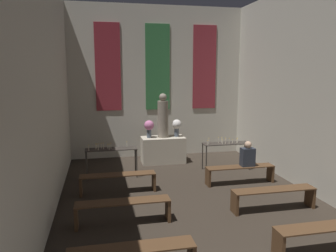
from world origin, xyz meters
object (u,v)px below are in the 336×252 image
object	(u,v)px
altar	(163,150)
statue	(163,117)
pew_back_left	(118,179)
flower_vase_right	(177,126)
pew_back_right	(240,171)
person_seated	(248,155)
candle_rack_right	(226,147)
pew_third_right	(274,195)
candle_rack_left	(111,152)
pew_third_left	(123,208)
pew_second_right	(328,233)
flower_vase_left	(149,127)

from	to	relation	value
altar	statue	bearing A→B (deg)	0.00
altar	pew_back_left	size ratio (longest dim) A/B	0.76
flower_vase_right	pew_back_right	distance (m)	2.88
person_seated	altar	bearing A→B (deg)	126.46
candle_rack_right	pew_third_right	world-z (taller)	candle_rack_right
altar	candle_rack_left	bearing A→B (deg)	-145.03
pew_third_left	pew_back_left	bearing A→B (deg)	90.00
statue	pew_third_right	distance (m)	4.68
pew_second_right	pew_third_left	world-z (taller)	same
altar	flower_vase_right	xyz separation A→B (m)	(0.46, 0.00, 0.79)
statue	person_seated	world-z (taller)	statue
altar	pew_third_left	distance (m)	4.54
flower_vase_right	pew_back_left	world-z (taller)	flower_vase_right
statue	candle_rack_right	world-z (taller)	statue
pew_back_left	candle_rack_right	bearing A→B (deg)	20.57
altar	pew_third_right	size ratio (longest dim) A/B	0.76
pew_third_left	pew_back_right	distance (m)	3.70
statue	pew_third_right	xyz separation A→B (m)	(1.63, -4.23, -1.17)
pew_third_left	pew_third_right	size ratio (longest dim) A/B	1.00
altar	candle_rack_right	distance (m)	2.14
flower_vase_right	pew_third_left	bearing A→B (deg)	-116.32
candle_rack_left	person_seated	xyz separation A→B (m)	(3.58, -1.26, 0.04)
pew_second_right	pew_third_left	size ratio (longest dim) A/B	1.00
pew_back_right	flower_vase_right	bearing A→B (deg)	115.24
statue	candle_rack_left	xyz separation A→B (m)	(-1.74, -1.22, -0.79)
pew_third_right	pew_back_right	distance (m)	1.75
candle_rack_left	pew_third_right	world-z (taller)	candle_rack_left
pew_second_right	pew_back_left	xyz separation A→B (m)	(-3.26, 3.50, 0.00)
pew_back_left	pew_back_right	xyz separation A→B (m)	(3.26, 0.00, 0.00)
statue	pew_back_left	size ratio (longest dim) A/B	0.77
flower_vase_left	statue	bearing A→B (deg)	0.00
pew_back_left	pew_third_right	bearing A→B (deg)	-28.19
candle_rack_right	pew_back_right	size ratio (longest dim) A/B	0.78
statue	altar	bearing A→B (deg)	0.00
candle_rack_right	flower_vase_right	bearing A→B (deg)	136.11
statue	pew_back_left	distance (m)	3.19
pew_second_right	pew_back_right	distance (m)	3.50
person_seated	pew_third_left	bearing A→B (deg)	-153.22
pew_second_right	pew_back_left	bearing A→B (deg)	133.01
candle_rack_right	pew_back_left	world-z (taller)	candle_rack_right
pew_third_right	pew_back_left	bearing A→B (deg)	151.81
flower_vase_right	statue	bearing A→B (deg)	180.00
altar	flower_vase_left	world-z (taller)	flower_vase_left
flower_vase_left	candle_rack_right	xyz separation A→B (m)	(2.19, -1.22, -0.49)
candle_rack_left	pew_third_right	size ratio (longest dim) A/B	0.78
altar	flower_vase_right	distance (m)	0.92
altar	pew_third_left	bearing A→B (deg)	-111.09
statue	candle_rack_right	size ratio (longest dim) A/B	0.99
flower_vase_right	pew_third_right	bearing A→B (deg)	-74.54
flower_vase_right	person_seated	distance (m)	2.87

